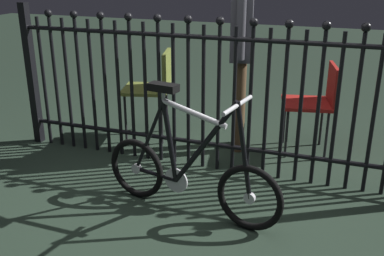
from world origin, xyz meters
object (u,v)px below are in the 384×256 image
at_px(bicycle, 189,172).
at_px(chair_red, 316,99).
at_px(chair_olive, 154,84).
at_px(person_visitor, 241,42).

relative_size(bicycle, chair_red, 1.64).
xyz_separation_m(bicycle, chair_olive, (-0.81, 1.22, 0.23)).
relative_size(chair_red, person_visitor, 0.49).
height_order(chair_red, chair_olive, chair_olive).
bearing_deg(chair_red, person_visitor, -168.77).
bearing_deg(chair_red, chair_olive, -173.85).
distance_m(bicycle, chair_olive, 1.48).
distance_m(chair_olive, person_visitor, 0.94).
bearing_deg(chair_olive, person_visitor, 2.02).
height_order(chair_red, person_visitor, person_visitor).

